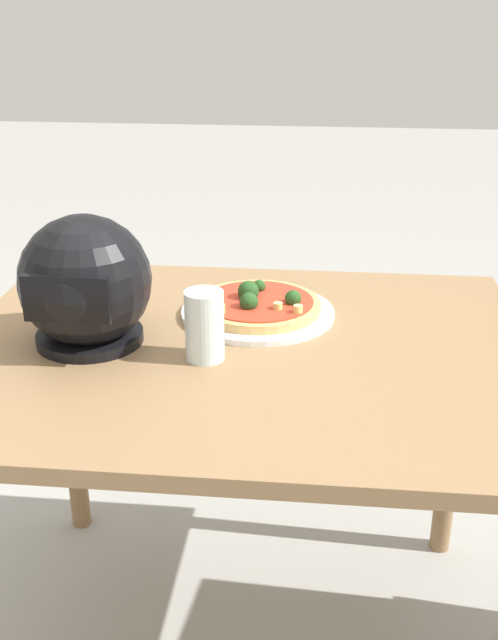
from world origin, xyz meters
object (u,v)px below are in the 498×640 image
(pizza, at_px, (258,304))
(motorcycle_helmet, at_px, (85,284))
(dining_table, at_px, (240,387))
(drinking_glass, at_px, (204,326))

(pizza, xyz_separation_m, motorcycle_helmet, (0.30, 0.16, 0.09))
(pizza, relative_size, motorcycle_helmet, 1.05)
(dining_table, relative_size, motorcycle_helmet, 4.43)
(dining_table, height_order, pizza, pizza)
(dining_table, bearing_deg, motorcycle_helmet, 2.81)
(dining_table, xyz_separation_m, motorcycle_helmet, (0.28, 0.01, 0.20))
(pizza, distance_m, motorcycle_helmet, 0.35)
(dining_table, distance_m, pizza, 0.19)
(dining_table, bearing_deg, drinking_glass, 48.33)
(drinking_glass, bearing_deg, motorcycle_helmet, -11.92)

